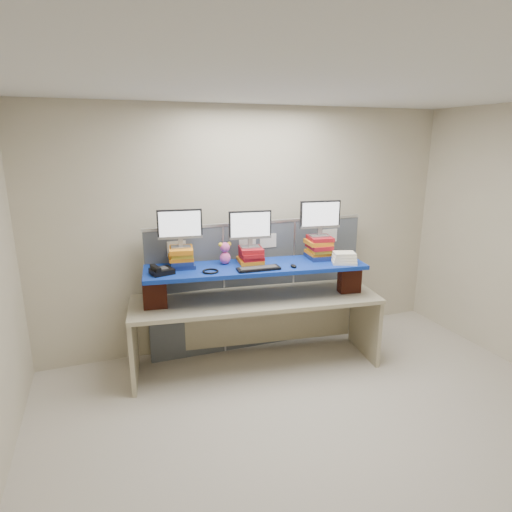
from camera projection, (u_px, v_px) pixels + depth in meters
name	position (u px, v px, depth m)	size (l,w,h in m)	color
room	(341.00, 278.00, 3.25)	(5.00, 4.00, 2.80)	beige
cubicle_partition	(259.00, 285.00, 5.03)	(2.60, 0.06, 1.53)	#484D55
desk	(256.00, 312.00, 4.58)	(2.69, 1.09, 0.80)	tan
brick_pier_left	(155.00, 293.00, 4.23)	(0.23, 0.13, 0.32)	maroon
brick_pier_right	(350.00, 278.00, 4.67)	(0.23, 0.13, 0.32)	maroon
blue_board	(256.00, 267.00, 4.45)	(2.29, 0.57, 0.04)	navy
book_stack_left	(182.00, 257.00, 4.37)	(0.28, 0.34, 0.20)	navy
book_stack_center	(251.00, 255.00, 4.53)	(0.28, 0.32, 0.17)	orange
book_stack_right	(319.00, 247.00, 4.68)	(0.29, 0.32, 0.25)	navy
monitor_left	(180.00, 226.00, 4.29)	(0.45, 0.15, 0.39)	#939297
monitor_center	(250.00, 227.00, 4.45)	(0.45, 0.15, 0.39)	#939297
monitor_right	(320.00, 216.00, 4.59)	(0.45, 0.15, 0.39)	#939297
keyboard	(259.00, 269.00, 4.29)	(0.44, 0.17, 0.03)	black
mouse	(293.00, 266.00, 4.37)	(0.05, 0.10, 0.03)	black
desk_phone	(161.00, 271.00, 4.15)	(0.24, 0.23, 0.09)	black
headset	(211.00, 271.00, 4.21)	(0.16, 0.16, 0.02)	black
plush_toy	(225.00, 253.00, 4.46)	(0.14, 0.10, 0.24)	#F25CAF
binder_stack	(344.00, 258.00, 4.51)	(0.30, 0.27, 0.12)	white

